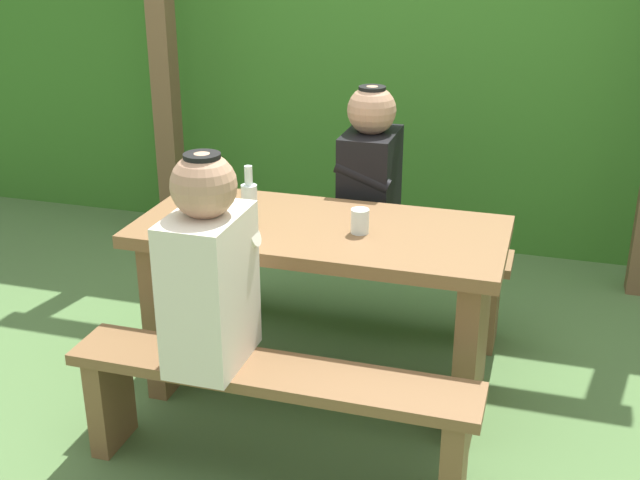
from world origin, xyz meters
name	(u,v)px	position (x,y,z in m)	size (l,w,h in m)	color
ground_plane	(320,387)	(0.00, 0.00, 0.00)	(12.00, 12.00, 0.00)	#4D6F3D
hedge_backdrop	(418,38)	(0.00, 1.98, 1.14)	(6.40, 0.62, 2.28)	#356F23
pergola_post_left	(163,48)	(-1.31, 1.35, 1.12)	(0.12, 0.12, 2.24)	brown
picnic_table	(320,280)	(0.00, 0.00, 0.49)	(1.40, 0.64, 0.72)	brown
bench_near	(271,399)	(0.00, -0.57, 0.30)	(1.40, 0.24, 0.42)	brown
bench_far	(355,266)	(0.00, 0.57, 0.30)	(1.40, 0.24, 0.42)	brown
person_white_shirt	(209,269)	(-0.20, -0.57, 0.75)	(0.25, 0.35, 0.72)	silver
person_black_coat	(370,174)	(0.06, 0.57, 0.75)	(0.25, 0.35, 0.72)	black
drinking_glass	(360,221)	(0.16, -0.03, 0.76)	(0.07, 0.07, 0.09)	silver
bottle_left	(249,201)	(-0.26, -0.06, 0.81)	(0.06, 0.06, 0.23)	silver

